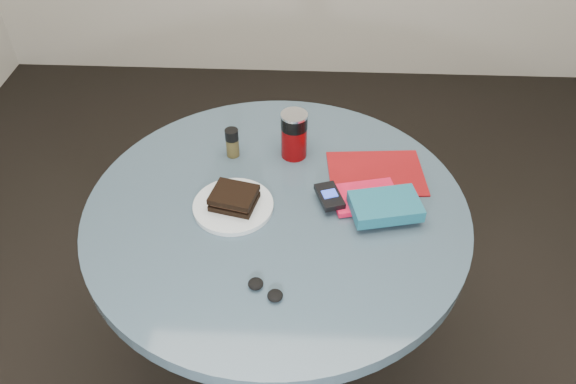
{
  "coord_description": "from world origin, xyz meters",
  "views": [
    {
      "loc": [
        0.08,
        -1.06,
        1.76
      ],
      "look_at": [
        0.03,
        0.0,
        0.8
      ],
      "focal_mm": 35.0,
      "sensor_mm": 36.0,
      "label": 1
    }
  ],
  "objects_px": {
    "table": "(277,248)",
    "magazine": "(376,173)",
    "headphones": "(265,290)",
    "sandwich": "(234,198)",
    "soda_can": "(294,135)",
    "mp3_player": "(329,196)",
    "plate": "(233,206)",
    "red_book": "(365,197)",
    "novel": "(385,206)",
    "pepper_grinder": "(232,142)"
  },
  "relations": [
    {
      "from": "plate",
      "to": "novel",
      "type": "distance_m",
      "value": 0.39
    },
    {
      "from": "table",
      "to": "soda_can",
      "type": "bearing_deg",
      "value": 80.37
    },
    {
      "from": "table",
      "to": "plate",
      "type": "xyz_separation_m",
      "value": [
        -0.11,
        -0.01,
        0.17
      ]
    },
    {
      "from": "table",
      "to": "plate",
      "type": "bearing_deg",
      "value": -173.54
    },
    {
      "from": "magazine",
      "to": "mp3_player",
      "type": "height_order",
      "value": "mp3_player"
    },
    {
      "from": "sandwich",
      "to": "headphones",
      "type": "relative_size",
      "value": 1.37
    },
    {
      "from": "table",
      "to": "magazine",
      "type": "relative_size",
      "value": 3.83
    },
    {
      "from": "novel",
      "to": "mp3_player",
      "type": "height_order",
      "value": "novel"
    },
    {
      "from": "mp3_player",
      "to": "sandwich",
      "type": "bearing_deg",
      "value": -174.13
    },
    {
      "from": "pepper_grinder",
      "to": "mp3_player",
      "type": "xyz_separation_m",
      "value": [
        0.27,
        -0.19,
        -0.02
      ]
    },
    {
      "from": "sandwich",
      "to": "mp3_player",
      "type": "xyz_separation_m",
      "value": [
        0.24,
        0.03,
        -0.01
      ]
    },
    {
      "from": "magazine",
      "to": "novel",
      "type": "xyz_separation_m",
      "value": [
        0.01,
        -0.17,
        0.03
      ]
    },
    {
      "from": "plate",
      "to": "headphones",
      "type": "distance_m",
      "value": 0.29
    },
    {
      "from": "plate",
      "to": "red_book",
      "type": "distance_m",
      "value": 0.35
    },
    {
      "from": "novel",
      "to": "soda_can",
      "type": "bearing_deg",
      "value": 122.36
    },
    {
      "from": "plate",
      "to": "pepper_grinder",
      "type": "bearing_deg",
      "value": 96.91
    },
    {
      "from": "table",
      "to": "plate",
      "type": "height_order",
      "value": "plate"
    },
    {
      "from": "table",
      "to": "novel",
      "type": "height_order",
      "value": "novel"
    },
    {
      "from": "soda_can",
      "to": "novel",
      "type": "relative_size",
      "value": 0.82
    },
    {
      "from": "soda_can",
      "to": "red_book",
      "type": "bearing_deg",
      "value": -43.66
    },
    {
      "from": "plate",
      "to": "soda_can",
      "type": "relative_size",
      "value": 1.48
    },
    {
      "from": "sandwich",
      "to": "soda_can",
      "type": "distance_m",
      "value": 0.27
    },
    {
      "from": "soda_can",
      "to": "mp3_player",
      "type": "distance_m",
      "value": 0.23
    },
    {
      "from": "sandwich",
      "to": "novel",
      "type": "bearing_deg",
      "value": -2.31
    },
    {
      "from": "magazine",
      "to": "mp3_player",
      "type": "distance_m",
      "value": 0.18
    },
    {
      "from": "table",
      "to": "sandwich",
      "type": "bearing_deg",
      "value": -174.54
    },
    {
      "from": "red_book",
      "to": "headphones",
      "type": "height_order",
      "value": "same"
    },
    {
      "from": "red_book",
      "to": "sandwich",
      "type": "bearing_deg",
      "value": 174.04
    },
    {
      "from": "pepper_grinder",
      "to": "mp3_player",
      "type": "distance_m",
      "value": 0.34
    },
    {
      "from": "red_book",
      "to": "plate",
      "type": "bearing_deg",
      "value": 174.34
    },
    {
      "from": "table",
      "to": "magazine",
      "type": "bearing_deg",
      "value": 27.74
    },
    {
      "from": "table",
      "to": "headphones",
      "type": "bearing_deg",
      "value": -91.5
    },
    {
      "from": "table",
      "to": "soda_can",
      "type": "distance_m",
      "value": 0.32
    },
    {
      "from": "red_book",
      "to": "soda_can",
      "type": "bearing_deg",
      "value": 123.32
    },
    {
      "from": "soda_can",
      "to": "table",
      "type": "bearing_deg",
      "value": -99.63
    },
    {
      "from": "soda_can",
      "to": "mp3_player",
      "type": "relative_size",
      "value": 1.29
    },
    {
      "from": "novel",
      "to": "magazine",
      "type": "bearing_deg",
      "value": 80.63
    },
    {
      "from": "sandwich",
      "to": "plate",
      "type": "bearing_deg",
      "value": -146.85
    },
    {
      "from": "pepper_grinder",
      "to": "table",
      "type": "bearing_deg",
      "value": -56.39
    },
    {
      "from": "magazine",
      "to": "headphones",
      "type": "distance_m",
      "value": 0.5
    },
    {
      "from": "table",
      "to": "headphones",
      "type": "distance_m",
      "value": 0.33
    },
    {
      "from": "sandwich",
      "to": "soda_can",
      "type": "bearing_deg",
      "value": 57.54
    },
    {
      "from": "plate",
      "to": "headphones",
      "type": "relative_size",
      "value": 2.21
    },
    {
      "from": "soda_can",
      "to": "mp3_player",
      "type": "height_order",
      "value": "soda_can"
    },
    {
      "from": "headphones",
      "to": "soda_can",
      "type": "bearing_deg",
      "value": 84.94
    },
    {
      "from": "headphones",
      "to": "table",
      "type": "bearing_deg",
      "value": 88.5
    },
    {
      "from": "headphones",
      "to": "sandwich",
      "type": "bearing_deg",
      "value": 110.33
    },
    {
      "from": "plate",
      "to": "sandwich",
      "type": "relative_size",
      "value": 1.6
    },
    {
      "from": "table",
      "to": "headphones",
      "type": "xyz_separation_m",
      "value": [
        -0.01,
        -0.28,
        0.17
      ]
    },
    {
      "from": "mp3_player",
      "to": "headphones",
      "type": "height_order",
      "value": "mp3_player"
    }
  ]
}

